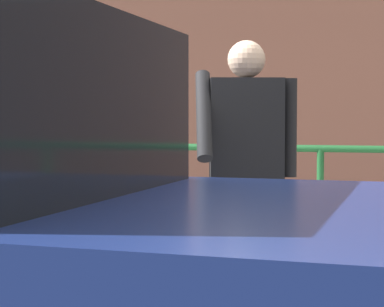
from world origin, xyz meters
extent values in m
cube|color=#ADA8A0|center=(0.00, 1.27, 0.07)|extent=(36.00, 2.54, 0.14)
cylinder|color=slate|center=(0.20, 0.49, 0.63)|extent=(0.07, 0.07, 1.00)
cylinder|color=#939699|center=(0.20, 0.49, 1.27)|extent=(0.16, 0.16, 0.27)
sphere|color=silver|center=(0.20, 0.49, 1.43)|extent=(0.16, 0.16, 0.16)
cube|color=black|center=(0.20, 0.41, 1.33)|extent=(0.09, 0.01, 0.07)
cube|color=green|center=(0.20, 0.41, 1.22)|extent=(0.10, 0.01, 0.09)
cylinder|color=#1E233F|center=(0.93, 0.65, 0.56)|extent=(0.15, 0.15, 0.86)
cylinder|color=#1E233F|center=(0.74, 0.58, 0.56)|extent=(0.15, 0.15, 0.86)
cube|color=black|center=(0.84, 0.61, 1.32)|extent=(0.49, 0.35, 0.64)
sphere|color=beige|center=(0.84, 0.61, 1.75)|extent=(0.23, 0.23, 0.23)
cylinder|color=black|center=(1.09, 0.70, 1.33)|extent=(0.09, 0.09, 0.61)
cylinder|color=black|center=(0.63, 0.38, 1.41)|extent=(0.22, 0.42, 0.55)
cylinder|color=#1E602D|center=(0.00, 2.35, 1.14)|extent=(24.00, 0.06, 0.06)
cylinder|color=#1E602D|center=(0.00, 2.35, 0.69)|extent=(24.00, 0.05, 0.05)
cylinder|color=#1E602D|center=(-1.09, 2.35, 0.64)|extent=(0.06, 0.06, 1.00)
cylinder|color=#1E602D|center=(1.09, 2.35, 0.64)|extent=(0.06, 0.06, 1.00)
cube|color=brown|center=(0.00, 5.55, 1.56)|extent=(32.00, 0.50, 3.12)
camera|label=1|loc=(1.79, -3.64, 1.39)|focal=65.98mm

